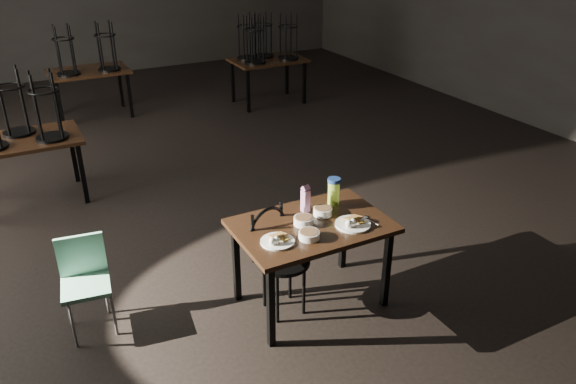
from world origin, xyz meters
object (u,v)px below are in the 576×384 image
main_table (312,232)px  water_bottle (334,191)px  school_chair (84,276)px  juice_carton (306,199)px  bentwood_chair (277,252)px

main_table → water_bottle: bearing=32.1°
main_table → school_chair: bearing=161.9°
juice_carton → water_bottle: (0.26, -0.00, 0.01)m
juice_carton → school_chair: bearing=168.9°
main_table → school_chair: school_chair is taller
main_table → juice_carton: 0.28m
main_table → bentwood_chair: size_ratio=1.36×
juice_carton → water_bottle: water_bottle is taller
main_table → water_bottle: (0.32, 0.20, 0.20)m
main_table → water_bottle: 0.43m
main_table → juice_carton: juice_carton is taller
bentwood_chair → main_table: bearing=-34.3°
juice_carton → bentwood_chair: 0.48m
water_bottle → bentwood_chair: water_bottle is taller
juice_carton → school_chair: 1.80m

